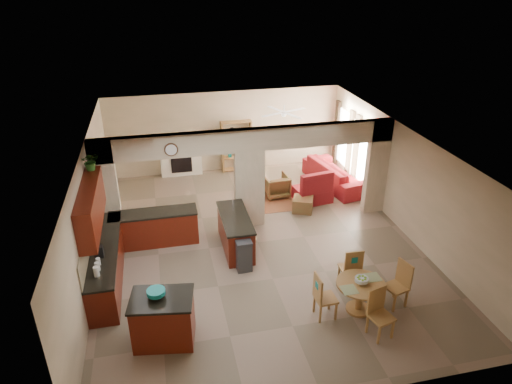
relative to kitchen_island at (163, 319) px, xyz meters
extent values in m
plane|color=#826C5A|center=(2.51, 3.00, -0.51)|extent=(10.00, 10.00, 0.00)
plane|color=white|center=(2.51, 3.00, 2.29)|extent=(10.00, 10.00, 0.00)
plane|color=beige|center=(2.51, 8.00, 0.89)|extent=(8.00, 0.00, 8.00)
plane|color=beige|center=(2.51, -2.00, 0.89)|extent=(8.00, 0.00, 8.00)
plane|color=beige|center=(-1.49, 3.00, 0.89)|extent=(0.00, 10.00, 10.00)
plane|color=beige|center=(6.51, 3.00, 0.89)|extent=(0.00, 10.00, 10.00)
cube|color=beige|center=(-1.19, 4.00, 0.89)|extent=(0.60, 0.25, 2.80)
cube|color=beige|center=(2.51, 4.00, 0.59)|extent=(0.80, 0.25, 2.20)
cube|color=beige|center=(6.21, 4.00, 0.89)|extent=(0.60, 0.25, 2.80)
cube|color=beige|center=(2.51, 4.00, 1.99)|extent=(8.00, 0.25, 0.60)
cube|color=#491B08|center=(-1.19, 2.20, -0.08)|extent=(0.60, 3.20, 0.86)
cube|color=black|center=(-1.19, 2.20, 0.38)|extent=(0.62, 3.22, 0.05)
cube|color=tan|center=(-1.47, 2.20, 0.69)|extent=(0.02, 3.20, 0.55)
cube|color=#491B08|center=(-0.09, 3.57, -0.08)|extent=(2.20, 0.60, 0.86)
cube|color=black|center=(-0.09, 3.57, 0.38)|extent=(2.22, 0.62, 0.05)
cube|color=#491B08|center=(-1.31, 2.20, 1.41)|extent=(0.35, 2.40, 0.90)
cube|color=#491B08|center=(1.91, 2.90, -0.08)|extent=(0.65, 1.80, 0.86)
cube|color=black|center=(1.91, 2.90, 0.38)|extent=(0.70, 1.85, 0.05)
cube|color=silver|center=(1.91, 2.05, -0.09)|extent=(0.58, 0.04, 0.70)
cylinder|color=#502F1A|center=(0.51, 3.85, 1.94)|extent=(0.34, 0.03, 0.34)
cube|color=brown|center=(3.71, 5.10, -0.50)|extent=(1.60, 1.30, 0.01)
cube|color=white|center=(0.91, 7.84, 0.04)|extent=(1.40, 0.28, 1.10)
cube|color=black|center=(0.91, 7.70, -0.01)|extent=(0.70, 0.04, 0.70)
cube|color=white|center=(0.91, 7.82, 0.64)|extent=(1.60, 0.35, 0.10)
cube|color=#9C6835|center=(2.86, 7.82, 0.39)|extent=(1.00, 0.32, 1.80)
cube|color=white|center=(6.48, 5.30, 0.69)|extent=(0.02, 0.90, 1.90)
cube|color=white|center=(6.48, 7.00, 0.69)|extent=(0.02, 0.90, 1.90)
cube|color=white|center=(6.48, 6.15, 0.54)|extent=(0.02, 0.70, 2.10)
cube|color=#401A19|center=(6.44, 4.70, 0.69)|extent=(0.10, 0.28, 2.30)
cube|color=#401A19|center=(6.44, 5.90, 0.69)|extent=(0.10, 0.28, 2.30)
cube|color=#401A19|center=(6.44, 6.40, 0.69)|extent=(0.10, 0.28, 2.30)
cube|color=#401A19|center=(6.44, 7.60, 0.69)|extent=(0.10, 0.28, 2.30)
cylinder|color=white|center=(4.01, 6.00, 2.05)|extent=(1.00, 1.00, 0.10)
cube|color=#491B08|center=(0.00, 0.00, -0.03)|extent=(1.22, 0.95, 0.96)
cube|color=black|center=(0.00, 0.00, 0.48)|extent=(1.28, 1.00, 0.05)
cylinder|color=#127F7F|center=(-0.08, 0.05, 0.58)|extent=(0.34, 0.34, 0.16)
cube|color=#2E2E30|center=(1.93, 1.90, -0.14)|extent=(0.36, 0.31, 0.74)
cylinder|color=#9C6835|center=(4.00, -0.03, 0.16)|extent=(1.01, 1.01, 0.04)
cylinder|color=#9C6835|center=(4.00, -0.03, -0.16)|extent=(0.15, 0.15, 0.65)
cylinder|color=#9C6835|center=(4.00, -0.03, -0.48)|extent=(0.52, 0.52, 0.06)
cylinder|color=#6FA824|center=(4.00, -0.02, 0.26)|extent=(0.28, 0.28, 0.15)
imported|color=maroon|center=(5.81, 5.91, -0.12)|extent=(2.82, 1.53, 0.78)
cube|color=maroon|center=(4.70, 5.00, -0.30)|extent=(1.15, 0.99, 0.41)
imported|color=maroon|center=(3.68, 5.55, -0.16)|extent=(0.81, 0.83, 0.70)
cube|color=maroon|center=(4.21, 4.42, -0.30)|extent=(0.75, 0.75, 0.41)
imported|color=#1A4913|center=(-1.31, 3.17, 2.07)|extent=(0.41, 0.37, 0.42)
cube|color=#9C6835|center=(4.12, 0.81, -0.06)|extent=(0.43, 0.43, 0.05)
cube|color=#9C6835|center=(4.30, 0.97, -0.29)|extent=(0.04, 0.04, 0.44)
cube|color=#9C6835|center=(3.96, 0.98, -0.29)|extent=(0.04, 0.04, 0.44)
cube|color=#9C6835|center=(4.29, 0.63, -0.29)|extent=(0.04, 0.04, 0.44)
cube|color=#9C6835|center=(3.95, 0.64, -0.29)|extent=(0.04, 0.04, 0.44)
cube|color=#9C6835|center=(4.12, 0.62, 0.24)|extent=(0.42, 0.05, 0.55)
cube|color=#127F7F|center=(4.12, 0.59, 0.31)|extent=(0.14, 0.01, 0.14)
cube|color=#9C6835|center=(4.81, -0.03, -0.06)|extent=(0.52, 0.52, 0.05)
cube|color=#9C6835|center=(4.60, 0.09, -0.29)|extent=(0.04, 0.04, 0.44)
cube|color=#9C6835|center=(4.69, -0.24, -0.29)|extent=(0.04, 0.04, 0.44)
cube|color=#9C6835|center=(4.93, 0.18, -0.29)|extent=(0.04, 0.04, 0.44)
cube|color=#9C6835|center=(5.02, -0.15, -0.29)|extent=(0.04, 0.04, 0.44)
cube|color=#9C6835|center=(4.99, 0.02, 0.24)|extent=(0.15, 0.41, 0.55)
cube|color=#127F7F|center=(5.02, 0.03, 0.31)|extent=(0.05, 0.14, 0.14)
cube|color=#9C6835|center=(4.09, -0.80, -0.06)|extent=(0.51, 0.51, 0.05)
cube|color=#9C6835|center=(3.97, -1.01, -0.29)|extent=(0.04, 0.04, 0.44)
cube|color=#9C6835|center=(4.30, -0.92, -0.29)|extent=(0.04, 0.04, 0.44)
cube|color=#9C6835|center=(3.88, -0.68, -0.29)|extent=(0.04, 0.04, 0.44)
cube|color=#9C6835|center=(4.21, -0.59, -0.29)|extent=(0.04, 0.04, 0.44)
cube|color=#9C6835|center=(4.04, -0.62, 0.24)|extent=(0.42, 0.15, 0.55)
cube|color=#127F7F|center=(4.03, -0.59, 0.31)|extent=(0.14, 0.05, 0.14)
cube|color=#9C6835|center=(3.24, -0.04, -0.06)|extent=(0.43, 0.43, 0.05)
cube|color=#9C6835|center=(3.42, -0.21, -0.29)|extent=(0.04, 0.04, 0.44)
cube|color=#9C6835|center=(3.41, 0.13, -0.29)|extent=(0.04, 0.04, 0.44)
cube|color=#9C6835|center=(3.08, -0.22, -0.29)|extent=(0.04, 0.04, 0.44)
cube|color=#9C6835|center=(3.07, 0.12, -0.29)|extent=(0.04, 0.04, 0.44)
cube|color=#9C6835|center=(3.05, -0.05, 0.24)|extent=(0.05, 0.42, 0.55)
cube|color=#127F7F|center=(3.03, -0.05, 0.31)|extent=(0.01, 0.14, 0.14)
camera|label=1|loc=(0.25, -6.90, 5.99)|focal=32.00mm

